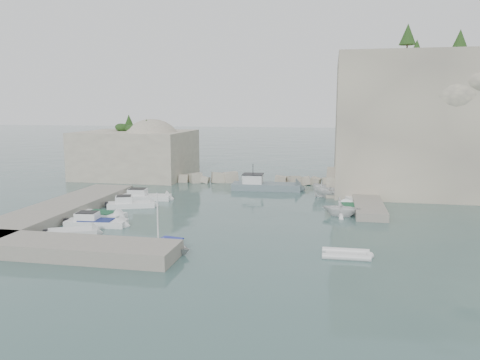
% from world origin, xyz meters
% --- Properties ---
extents(ground, '(400.00, 400.00, 0.00)m').
position_xyz_m(ground, '(0.00, 0.00, 0.00)').
color(ground, '#3F5F5C').
rests_on(ground, ground).
extents(cliff_east, '(26.00, 22.00, 17.00)m').
position_xyz_m(cliff_east, '(23.00, 23.00, 8.50)').
color(cliff_east, beige).
rests_on(cliff_east, ground).
extents(cliff_terrace, '(8.00, 10.00, 2.50)m').
position_xyz_m(cliff_terrace, '(13.00, 18.00, 1.25)').
color(cliff_terrace, beige).
rests_on(cliff_terrace, ground).
extents(outcrop_west, '(16.00, 14.00, 7.00)m').
position_xyz_m(outcrop_west, '(-20.00, 25.00, 3.50)').
color(outcrop_west, beige).
rests_on(outcrop_west, ground).
extents(quay_west, '(5.00, 24.00, 1.10)m').
position_xyz_m(quay_west, '(-17.00, -1.00, 0.55)').
color(quay_west, '#9E9689').
rests_on(quay_west, ground).
extents(quay_south, '(18.00, 4.00, 1.10)m').
position_xyz_m(quay_south, '(-10.00, -12.50, 0.55)').
color(quay_south, '#9E9689').
rests_on(quay_south, ground).
extents(ledge_east, '(3.00, 16.00, 0.80)m').
position_xyz_m(ledge_east, '(13.50, 10.00, 0.40)').
color(ledge_east, '#9E9689').
rests_on(ledge_east, ground).
extents(breakwater, '(28.00, 3.00, 1.40)m').
position_xyz_m(breakwater, '(-1.00, 22.00, 0.70)').
color(breakwater, beige).
rests_on(breakwater, ground).
extents(motorboat_a, '(6.75, 2.80, 1.40)m').
position_xyz_m(motorboat_a, '(-11.71, 8.09, 0.00)').
color(motorboat_a, white).
rests_on(motorboat_a, ground).
extents(motorboat_b, '(5.74, 3.65, 1.40)m').
position_xyz_m(motorboat_b, '(-11.56, 3.83, 0.00)').
color(motorboat_b, white).
rests_on(motorboat_b, ground).
extents(motorboat_c, '(5.61, 2.82, 0.70)m').
position_xyz_m(motorboat_c, '(-12.43, -1.32, 0.00)').
color(motorboat_c, white).
rests_on(motorboat_c, ground).
extents(motorboat_d, '(6.17, 2.45, 1.40)m').
position_xyz_m(motorboat_d, '(-11.32, -4.31, 0.00)').
color(motorboat_d, white).
rests_on(motorboat_d, ground).
extents(motorboat_e, '(4.87, 3.57, 0.70)m').
position_xyz_m(motorboat_e, '(-11.73, -7.60, 0.00)').
color(motorboat_e, white).
rests_on(motorboat_e, ground).
extents(rowboat, '(5.86, 4.67, 1.09)m').
position_xyz_m(rowboat, '(-2.99, -10.44, 0.00)').
color(rowboat, white).
rests_on(rowboat, ground).
extents(inflatable_dinghy, '(3.78, 1.87, 0.44)m').
position_xyz_m(inflatable_dinghy, '(10.78, -8.83, 0.00)').
color(inflatable_dinghy, silver).
rests_on(inflatable_dinghy, ground).
extents(tender_east_a, '(4.16, 3.73, 1.96)m').
position_xyz_m(tender_east_a, '(10.64, 4.07, 0.00)').
color(tender_east_a, white).
rests_on(tender_east_a, ground).
extents(tender_east_b, '(2.01, 4.83, 0.70)m').
position_xyz_m(tender_east_b, '(11.39, 6.83, 0.00)').
color(tender_east_b, white).
rests_on(tender_east_b, ground).
extents(tender_east_c, '(2.76, 5.03, 0.70)m').
position_xyz_m(tender_east_c, '(11.90, 12.39, 0.00)').
color(tender_east_c, white).
rests_on(tender_east_c, ground).
extents(tender_east_d, '(5.20, 2.20, 1.97)m').
position_xyz_m(tender_east_d, '(9.95, 13.57, 0.00)').
color(tender_east_d, white).
rests_on(tender_east_d, ground).
extents(work_boat, '(9.90, 3.35, 2.20)m').
position_xyz_m(work_boat, '(1.30, 17.22, 0.00)').
color(work_boat, slate).
rests_on(work_boat, ground).
extents(rowboat_mast, '(0.10, 0.10, 4.20)m').
position_xyz_m(rowboat_mast, '(-2.99, -10.44, 2.64)').
color(rowboat_mast, white).
rests_on(rowboat_mast, rowboat).
extents(vegetation, '(53.48, 13.88, 13.40)m').
position_xyz_m(vegetation, '(17.83, 24.40, 17.93)').
color(vegetation, '#1E4219').
rests_on(vegetation, ground).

